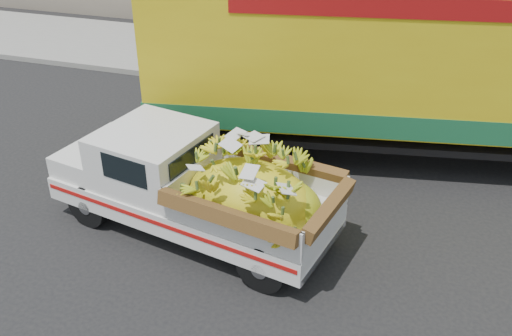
% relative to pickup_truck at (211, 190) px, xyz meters
% --- Properties ---
extents(ground, '(100.00, 100.00, 0.00)m').
position_rel_pickup_truck_xyz_m(ground, '(1.53, -0.02, -0.89)').
color(ground, black).
rests_on(ground, ground).
extents(curb, '(60.00, 0.25, 0.15)m').
position_rel_pickup_truck_xyz_m(curb, '(1.53, 6.37, -0.81)').
color(curb, gray).
rests_on(curb, ground).
extents(sidewalk, '(60.00, 4.00, 0.14)m').
position_rel_pickup_truck_xyz_m(sidewalk, '(1.53, 8.47, -0.82)').
color(sidewalk, gray).
rests_on(sidewalk, ground).
extents(pickup_truck, '(4.96, 2.60, 1.66)m').
position_rel_pickup_truck_xyz_m(pickup_truck, '(0.00, 0.00, 0.00)').
color(pickup_truck, black).
rests_on(pickup_truck, ground).
extents(semi_trailer, '(12.08, 4.57, 3.80)m').
position_rel_pickup_truck_xyz_m(semi_trailer, '(3.58, 3.92, 1.23)').
color(semi_trailer, black).
rests_on(semi_trailer, ground).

